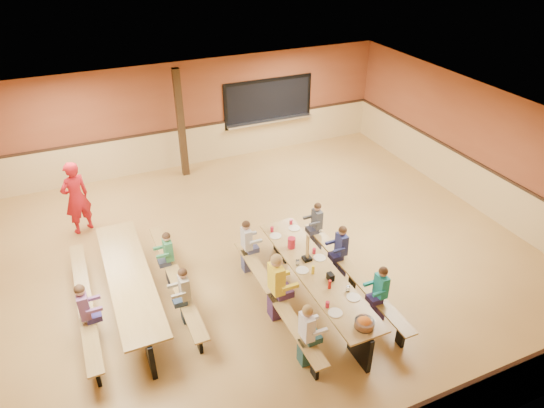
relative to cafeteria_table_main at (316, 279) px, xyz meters
name	(u,v)px	position (x,y,z in m)	size (l,w,h in m)	color
ground	(249,259)	(-0.67, 1.70, -0.53)	(12.00, 12.00, 0.00)	#A3793E
room_envelope	(249,233)	(-0.67, 1.70, 0.16)	(12.04, 10.04, 3.02)	brown
kitchen_pass_through	(268,104)	(1.93, 6.66, 0.96)	(2.78, 0.28, 1.38)	black
structural_post	(181,124)	(-0.87, 6.10, 0.97)	(0.18, 0.18, 3.00)	black
cafeteria_table_main	(316,279)	(0.00, 0.00, 0.00)	(1.91, 3.70, 0.74)	#A68041
cafeteria_table_second	(131,284)	(-3.17, 1.25, 0.00)	(1.91, 3.70, 0.74)	#A68041
seated_child_white_left	(306,335)	(-0.83, -1.22, 0.07)	(0.36, 0.30, 1.20)	white
seated_adult_yellow	(276,287)	(-0.83, -0.06, 0.15)	(0.44, 0.36, 1.36)	yellow
seated_child_grey_left	(247,246)	(-0.83, 1.40, 0.06)	(0.35, 0.29, 1.17)	silver
seated_child_teal_right	(380,294)	(0.83, -0.86, 0.05)	(0.34, 0.28, 1.16)	teal
seated_child_navy_right	(341,252)	(0.83, 0.49, 0.06)	(0.35, 0.29, 1.17)	navy
seated_child_char_right	(317,227)	(0.83, 1.50, 0.04)	(0.33, 0.27, 1.13)	#45484F
seated_child_purple_sec	(86,314)	(-4.00, 0.69, 0.07)	(0.36, 0.30, 1.20)	#7B4A7B
seated_child_green_sec	(169,258)	(-2.35, 1.69, 0.04)	(0.34, 0.27, 1.14)	#37814C
seated_child_tan_sec	(185,296)	(-2.35, 0.48, 0.05)	(0.34, 0.28, 1.16)	tan
standing_woman	(76,198)	(-3.80, 4.30, 0.35)	(0.64, 0.42, 1.75)	red
punch_pitcher	(292,243)	(-0.11, 0.82, 0.32)	(0.16, 0.16, 0.22)	red
chip_bowl	(365,323)	(0.03, -1.54, 0.29)	(0.32, 0.32, 0.15)	orange
napkin_dispenser	(330,277)	(0.11, -0.33, 0.28)	(0.10, 0.14, 0.13)	black
condiment_mustard	(313,270)	(-0.10, -0.05, 0.30)	(0.06, 0.06, 0.17)	yellow
condiment_ketchup	(330,284)	(-0.02, -0.52, 0.30)	(0.06, 0.06, 0.17)	#B2140F
table_paddle	(307,254)	(-0.01, 0.35, 0.35)	(0.16, 0.16, 0.56)	black
place_settings	(316,268)	(0.00, 0.00, 0.27)	(0.65, 3.30, 0.11)	beige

